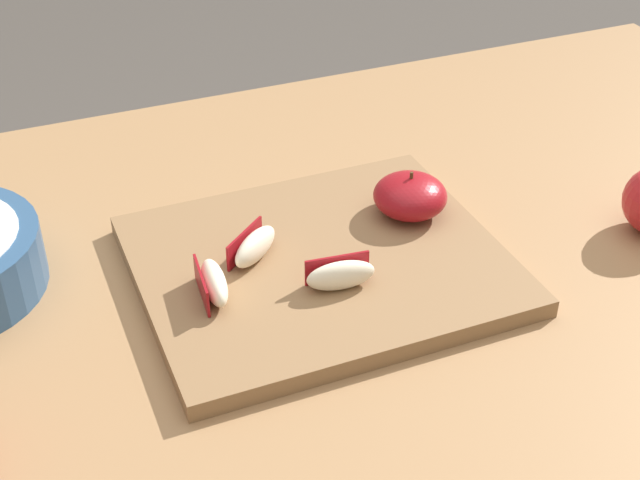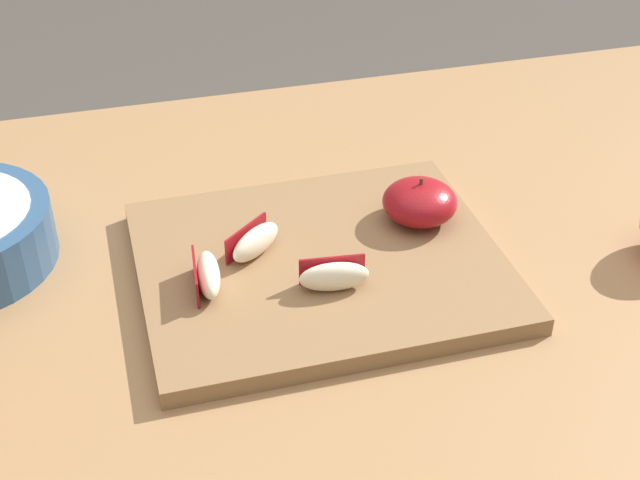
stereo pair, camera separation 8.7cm
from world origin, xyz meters
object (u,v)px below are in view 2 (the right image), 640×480
cutting_board (320,264)px  apple_half_skin_up (420,202)px  apple_wedge_middle (207,275)px  apple_wedge_left (334,276)px  apple_wedge_right (255,242)px

cutting_board → apple_half_skin_up: size_ratio=4.56×
apple_wedge_middle → apple_wedge_left: (0.11, -0.03, 0.00)m
apple_half_skin_up → apple_wedge_left: bearing=-142.8°
apple_wedge_middle → apple_wedge_left: 0.12m
apple_wedge_right → cutting_board: bearing=-20.0°
cutting_board → apple_wedge_right: size_ratio=5.47×
cutting_board → apple_wedge_middle: apple_wedge_middle is taller
apple_half_skin_up → apple_wedge_middle: bearing=-166.3°
apple_wedge_middle → apple_half_skin_up: bearing=13.7°
apple_half_skin_up → apple_wedge_right: bearing=-175.0°
cutting_board → apple_wedge_middle: 0.12m
cutting_board → apple_half_skin_up: (0.12, 0.04, 0.03)m
apple_half_skin_up → apple_wedge_left: apple_half_skin_up is taller
cutting_board → apple_wedge_left: apple_wedge_left is taller
apple_wedge_middle → cutting_board: bearing=9.6°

